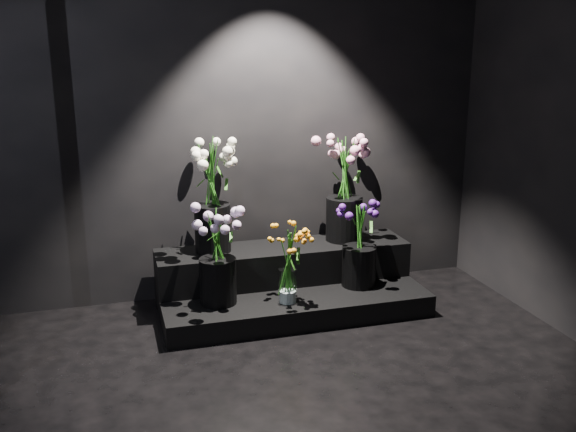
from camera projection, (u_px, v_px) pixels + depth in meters
name	position (u px, v px, depth m)	size (l,w,h in m)	color
wall_back	(216.00, 105.00, 4.47)	(4.00, 4.00, 0.00)	black
display_riser	(288.00, 282.00, 4.57)	(1.82, 0.81, 0.40)	black
bouquet_orange_bells	(288.00, 264.00, 4.19)	(0.30, 0.30, 0.52)	white
bouquet_lilac	(217.00, 251.00, 4.16)	(0.46, 0.46, 0.63)	black
bouquet_purple	(360.00, 241.00, 4.47)	(0.34, 0.34, 0.61)	black
bouquet_cream_roses	(211.00, 187.00, 4.38)	(0.41, 0.41, 0.80)	black
bouquet_pink_roses	(345.00, 184.00, 4.65)	(0.44, 0.44, 0.76)	black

